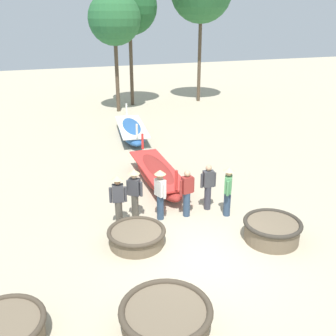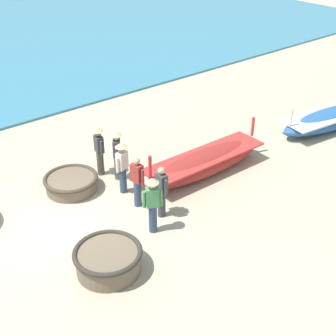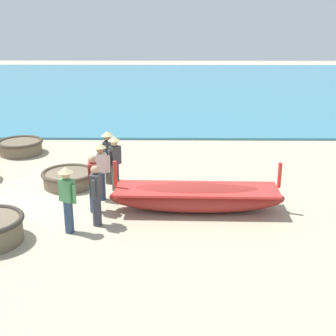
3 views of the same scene
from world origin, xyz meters
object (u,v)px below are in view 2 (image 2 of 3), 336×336
(coracle_front_right, at_px, (71,183))
(coracle_beside_post, at_px, (108,260))
(long_boat_blue_hull, at_px, (332,118))
(fisherman_with_hat, at_px, (137,181))
(fisherman_standing_left, at_px, (161,191))
(fisherman_hauling, at_px, (117,152))
(fisherman_by_coracle, at_px, (153,201))
(long_boat_red_hull, at_px, (205,163))
(fisherman_crouching, at_px, (122,164))
(fisherman_standing_right, at_px, (99,148))

(coracle_front_right, distance_m, coracle_beside_post, 3.85)
(long_boat_blue_hull, relative_size, fisherman_with_hat, 3.16)
(fisherman_standing_left, height_order, fisherman_hauling, fisherman_hauling)
(fisherman_by_coracle, bearing_deg, long_boat_red_hull, 113.01)
(coracle_front_right, bearing_deg, fisherman_hauling, 76.45)
(long_boat_blue_hull, bearing_deg, fisherman_with_hat, -93.09)
(fisherman_crouching, bearing_deg, long_boat_blue_hull, 81.37)
(long_boat_blue_hull, height_order, fisherman_standing_right, fisherman_standing_right)
(coracle_front_right, xyz_separation_m, fisherman_crouching, (1.09, 1.17, 0.70))
(fisherman_standing_left, xyz_separation_m, fisherman_crouching, (-1.68, -0.13, 0.12))
(long_boat_blue_hull, height_order, long_boat_red_hull, long_boat_red_hull)
(long_boat_blue_hull, bearing_deg, fisherman_standing_right, -106.84)
(coracle_beside_post, distance_m, fisherman_crouching, 3.49)
(coracle_front_right, relative_size, fisherman_standing_left, 1.05)
(fisherman_with_hat, xyz_separation_m, fisherman_crouching, (-0.85, 0.08, 0.12))
(fisherman_with_hat, xyz_separation_m, fisherman_standing_right, (-2.17, 0.11, 0.12))
(fisherman_standing_left, height_order, fisherman_standing_right, fisherman_standing_right)
(coracle_beside_post, xyz_separation_m, fisherman_hauling, (-3.34, 2.55, 0.62))
(fisherman_by_coracle, bearing_deg, long_boat_blue_hull, 94.63)
(coracle_beside_post, bearing_deg, fisherman_with_hat, 129.15)
(long_boat_red_hull, height_order, fisherman_standing_right, fisherman_standing_right)
(fisherman_hauling, bearing_deg, fisherman_standing_right, -154.57)
(long_boat_blue_hull, distance_m, fisherman_hauling, 8.74)
(coracle_beside_post, bearing_deg, long_boat_red_hull, 110.79)
(long_boat_red_hull, relative_size, fisherman_with_hat, 3.00)
(coracle_front_right, xyz_separation_m, fisherman_with_hat, (1.94, 1.08, 0.58))
(fisherman_hauling, distance_m, fisherman_by_coracle, 2.93)
(fisherman_standing_right, distance_m, fisherman_by_coracle, 3.44)
(fisherman_crouching, bearing_deg, fisherman_standing_right, 178.60)
(coracle_front_right, bearing_deg, long_boat_blue_hull, 76.32)
(long_boat_red_hull, relative_size, fisherman_hauling, 2.82)
(coracle_beside_post, height_order, fisherman_standing_left, fisherman_standing_left)
(long_boat_blue_hull, relative_size, fisherman_crouching, 2.97)
(fisherman_standing_right, relative_size, fisherman_by_coracle, 1.00)
(coracle_front_right, bearing_deg, fisherman_standing_right, 100.68)
(fisherman_standing_left, bearing_deg, coracle_beside_post, -68.67)
(long_boat_blue_hull, xyz_separation_m, long_boat_red_hull, (-0.58, -6.14, 0.02))
(coracle_front_right, distance_m, fisherman_by_coracle, 3.32)
(coracle_front_right, bearing_deg, fisherman_by_coracle, 12.15)
(long_boat_blue_hull, distance_m, fisherman_with_hat, 8.89)
(long_boat_red_hull, relative_size, fisherman_standing_right, 2.82)
(fisherman_standing_left, height_order, fisherman_by_coracle, fisherman_by_coracle)
(long_boat_blue_hull, height_order, fisherman_by_coracle, fisherman_by_coracle)
(coracle_front_right, height_order, fisherman_standing_right, fisherman_standing_right)
(long_boat_blue_hull, distance_m, fisherman_standing_left, 8.67)
(coracle_beside_post, distance_m, long_boat_red_hull, 5.22)
(coracle_front_right, height_order, fisherman_crouching, fisherman_crouching)
(fisherman_crouching, bearing_deg, fisherman_hauling, 157.21)
(coracle_front_right, relative_size, fisherman_standing_right, 0.99)
(long_boat_red_hull, bearing_deg, coracle_beside_post, -69.21)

